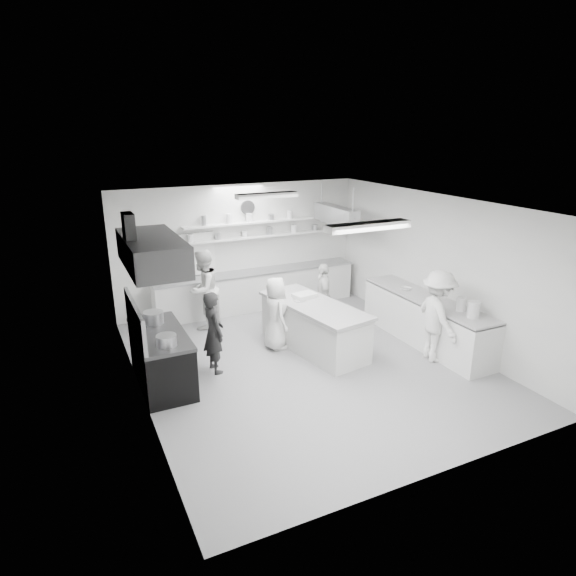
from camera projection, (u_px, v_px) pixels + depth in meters
name	position (u px, v px, depth m)	size (l,w,h in m)	color
floor	(306.00, 363.00, 9.30)	(6.00, 7.00, 0.02)	#969696
ceiling	(308.00, 204.00, 8.36)	(6.00, 7.00, 0.02)	silver
wall_back	(240.00, 247.00, 11.83)	(6.00, 0.04, 3.00)	#BDBDBD
wall_front	(443.00, 371.00, 5.82)	(6.00, 0.04, 3.00)	#BDBDBD
wall_left	(136.00, 314.00, 7.60)	(0.04, 7.00, 3.00)	#BDBDBD
wall_right	(437.00, 268.00, 10.05)	(0.04, 7.00, 3.00)	#BDBDBD
stove	(162.00, 359.00, 8.44)	(0.80, 1.80, 0.90)	black
exhaust_hood	(152.00, 252.00, 7.85)	(0.85, 2.00, 0.50)	#363637
back_counter	(257.00, 290.00, 12.02)	(5.00, 0.60, 0.92)	silver
shelf_lower	(269.00, 235.00, 11.93)	(4.20, 0.26, 0.04)	silver
shelf_upper	(269.00, 221.00, 11.82)	(4.20, 0.26, 0.04)	silver
pass_through_window	(187.00, 255.00, 11.30)	(1.30, 0.04, 1.00)	black
wall_clock	(247.00, 207.00, 11.58)	(0.32, 0.32, 0.05)	silver
right_counter	(426.00, 321.00, 10.06)	(0.74, 3.30, 0.94)	silver
pot_rack	(336.00, 215.00, 11.45)	(0.30, 1.60, 0.40)	#A1A3A5
light_fixture_front	(368.00, 226.00, 6.83)	(1.30, 0.25, 0.10)	silver
light_fixture_rear	(267.00, 195.00, 9.92)	(1.30, 0.25, 0.10)	silver
prep_island	(314.00, 327.00, 9.81)	(0.91, 2.43, 0.90)	silver
stove_pot	(154.00, 319.00, 8.63)	(0.34, 0.34, 0.26)	#A1A3A5
cook_stove	(214.00, 332.00, 8.78)	(0.55, 0.36, 1.52)	black
cook_back	(203.00, 289.00, 10.70)	(0.86, 0.67, 1.77)	silver
cook_island_left	(276.00, 313.00, 9.73)	(0.72, 0.47, 1.48)	silver
cook_island_right	(323.00, 295.00, 10.88)	(0.84, 0.35, 1.43)	silver
cook_right	(437.00, 316.00, 9.18)	(1.14, 0.66, 1.77)	silver
bowl_island_a	(299.00, 301.00, 9.84)	(0.25, 0.25, 0.06)	#A1A3A5
bowl_island_b	(319.00, 299.00, 9.98)	(0.19, 0.19, 0.06)	silver
bowl_right	(406.00, 289.00, 10.44)	(0.25, 0.25, 0.06)	silver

